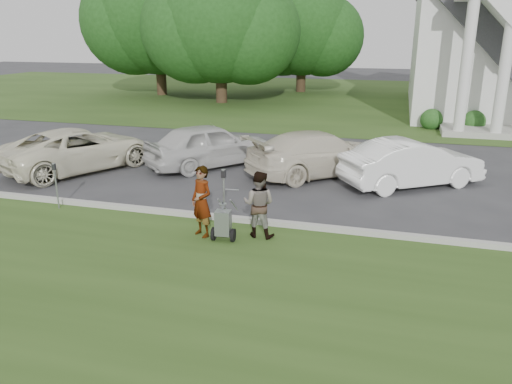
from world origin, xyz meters
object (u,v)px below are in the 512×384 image
at_px(person_right, 259,205).
at_px(car_b, 209,145).
at_px(tree_far, 158,18).
at_px(striping_cart, 223,224).
at_px(person_left, 202,202).
at_px(church, 498,9).
at_px(car_c, 319,153).
at_px(tree_left, 220,25).
at_px(tree_back, 302,31).
at_px(parking_meter_far, 56,180).
at_px(car_a, 80,149).
at_px(parking_meter_near, 224,191).
at_px(car_d, 412,163).

distance_m(person_right, car_b, 6.78).
xyz_separation_m(tree_far, striping_cart, (14.17, -25.67, -5.26)).
xyz_separation_m(person_left, car_b, (-2.18, 6.16, -0.06)).
xyz_separation_m(church, person_right, (-8.12, -23.31, -5.14)).
distance_m(person_right, car_c, 5.82).
height_order(tree_left, tree_back, tree_left).
bearing_deg(tree_left, tree_back, 63.43).
relative_size(parking_meter_far, car_b, 0.28).
xyz_separation_m(tree_left, car_a, (1.19, -18.06, -4.37)).
height_order(person_left, parking_meter_far, person_left).
distance_m(tree_back, parking_meter_far, 30.10).
xyz_separation_m(tree_left, car_b, (5.42, -16.37, -4.32)).
xyz_separation_m(parking_meter_near, car_b, (-2.50, 5.51, -0.16)).
bearing_deg(tree_far, car_d, -47.24).
xyz_separation_m(church, car_a, (-15.82, -19.19, -5.20)).
distance_m(person_left, car_a, 7.81).
xyz_separation_m(church, car_c, (-7.61, -17.52, -5.19)).
height_order(person_left, car_c, person_left).
distance_m(person_left, person_right, 1.35).
relative_size(person_right, car_a, 0.30).
bearing_deg(tree_back, car_c, -77.51).
distance_m(tree_left, car_d, 21.42).
bearing_deg(church, parking_meter_near, -111.56).
bearing_deg(car_a, person_left, 172.41).
relative_size(tree_far, car_a, 2.18).
bearing_deg(car_d, person_left, 105.12).
bearing_deg(person_left, tree_back, 126.83).
bearing_deg(person_left, tree_left, 138.75).
bearing_deg(tree_back, car_b, -86.67).
bearing_deg(car_d, person_right, 112.03).
height_order(tree_far, car_c, tree_far).
distance_m(car_a, car_d, 11.27).
bearing_deg(car_b, parking_meter_far, 106.10).
xyz_separation_m(church, striping_cart, (-8.84, -23.80, -5.51)).
bearing_deg(person_right, striping_cart, 36.48).
bearing_deg(person_left, car_a, 175.19).
relative_size(parking_meter_near, parking_meter_far, 1.16).
height_order(parking_meter_far, car_c, car_c).
relative_size(church, parking_meter_far, 18.51).
bearing_deg(parking_meter_far, car_b, 66.55).
distance_m(tree_far, person_right, 29.67).
distance_m(car_a, car_c, 8.38).
bearing_deg(parking_meter_near, church, 68.44).
bearing_deg(parking_meter_near, tree_far, 119.23).
bearing_deg(church, car_c, -113.47).
bearing_deg(tree_left, church, 3.79).
height_order(parking_meter_near, car_c, parking_meter_near).
distance_m(striping_cart, parking_meter_far, 5.21).
distance_m(tree_left, car_c, 19.40).
xyz_separation_m(tree_left, person_left, (7.59, -22.53, -4.25)).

